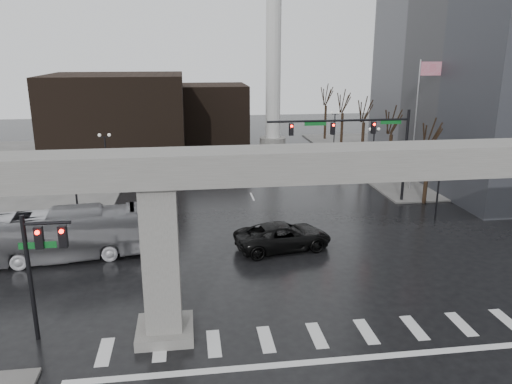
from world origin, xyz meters
TOP-DOWN VIEW (x-y plane):
  - ground at (0.00, 0.00)m, footprint 160.00×160.00m
  - sidewalk_ne at (26.00, 36.00)m, footprint 28.00×36.00m
  - sidewalk_nw at (-26.00, 36.00)m, footprint 28.00×36.00m
  - elevated_guideway at (1.26, 0.00)m, footprint 48.00×2.60m
  - building_far_left at (-14.00, 42.00)m, footprint 16.00×14.00m
  - building_far_mid at (-2.00, 52.00)m, footprint 10.00×10.00m
  - smokestack at (6.00, 46.00)m, footprint 3.60×3.60m
  - signal_mast_arm at (8.99, 18.80)m, footprint 12.12×0.43m
  - signal_left_pole at (-12.25, 0.50)m, footprint 2.30×0.30m
  - flagpole_assembly at (15.29, 22.00)m, footprint 2.06×0.12m
  - lamp_right_0 at (13.50, 14.00)m, footprint 1.22×0.32m
  - lamp_right_1 at (13.50, 28.00)m, footprint 1.22×0.32m
  - lamp_right_2 at (13.50, 42.00)m, footprint 1.22×0.32m
  - lamp_left_0 at (-13.50, 14.00)m, footprint 1.22×0.32m
  - lamp_left_1 at (-13.50, 28.00)m, footprint 1.22×0.32m
  - lamp_left_2 at (-13.50, 42.00)m, footprint 1.22×0.32m
  - tree_right_0 at (14.53, 18.02)m, footprint 1.09×1.58m
  - tree_right_1 at (14.53, 26.02)m, footprint 1.09×1.61m
  - tree_right_2 at (14.53, 34.02)m, footprint 1.10×1.63m
  - tree_right_3 at (14.53, 42.02)m, footprint 1.11×1.66m
  - tree_right_4 at (14.53, 50.02)m, footprint 1.12×1.69m
  - pickup_truck at (0.43, 9.55)m, footprint 6.85×4.06m
  - city_bus at (-13.90, 9.90)m, footprint 11.80×3.98m

SIDE VIEW (x-z plane):
  - ground at x=0.00m, z-range 0.00..0.00m
  - sidewalk_ne at x=26.00m, z-range 0.00..0.15m
  - sidewalk_nw at x=-26.00m, z-range 0.00..0.15m
  - pickup_truck at x=0.43m, z-range 0.00..1.79m
  - city_bus at x=-13.90m, z-range 0.00..3.22m
  - tree_right_0 at x=14.53m, z-range -0.97..6.54m
  - tree_right_1 at x=14.53m, z-range -0.99..6.69m
  - tree_right_2 at x=14.53m, z-range -1.01..6.84m
  - tree_right_3 at x=14.53m, z-range -1.03..6.99m
  - tree_right_4 at x=14.53m, z-range -1.05..7.14m
  - lamp_right_0 at x=13.50m, z-range 0.92..6.03m
  - lamp_right_1 at x=13.50m, z-range 0.92..6.03m
  - lamp_right_2 at x=13.50m, z-range 0.92..6.03m
  - lamp_left_0 at x=-13.50m, z-range 0.92..6.03m
  - lamp_left_1 at x=-13.50m, z-range 0.92..6.03m
  - lamp_left_2 at x=-13.50m, z-range 0.92..6.03m
  - building_far_mid at x=-2.00m, z-range 0.00..8.00m
  - signal_left_pole at x=-12.25m, z-range 1.07..7.07m
  - building_far_left at x=-14.00m, z-range 0.00..10.00m
  - signal_mast_arm at x=8.99m, z-range 1.83..9.83m
  - elevated_guideway at x=1.26m, z-range 2.53..11.23m
  - flagpole_assembly at x=15.29m, z-range 1.53..13.53m
  - smokestack at x=6.00m, z-range -1.65..28.35m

